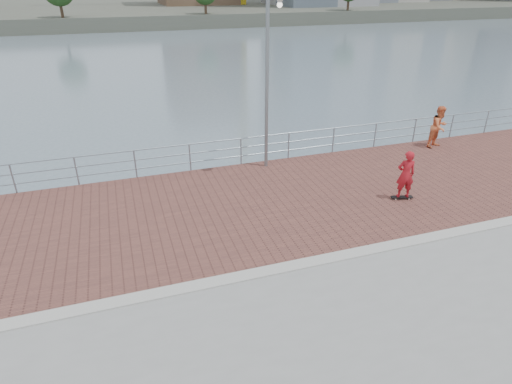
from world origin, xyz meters
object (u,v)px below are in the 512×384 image
object	(u,v)px
skateboarder	(406,174)
bystander	(439,127)
street_lamp	(272,43)
guardrail	(216,151)

from	to	relation	value
skateboarder	bystander	world-z (taller)	bystander
street_lamp	skateboarder	size ratio (longest dim) A/B	4.06
guardrail	skateboarder	world-z (taller)	skateboarder
skateboarder	bystander	distance (m)	5.87
guardrail	bystander	size ratio (longest dim) A/B	21.32
guardrail	bystander	bearing A→B (deg)	-4.87
street_lamp	bystander	world-z (taller)	street_lamp
guardrail	street_lamp	world-z (taller)	street_lamp
street_lamp	guardrail	bearing A→B (deg)	152.65
guardrail	skateboarder	distance (m)	7.10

